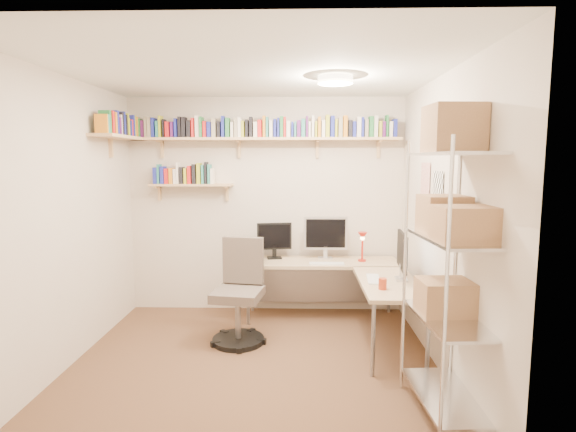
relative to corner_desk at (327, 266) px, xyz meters
The scene contains 6 objects.
ground 1.36m from the corner_desk, 125.67° to the right, with size 3.20×3.20×0.00m, color #4B2F20.
room_shell 1.48m from the corner_desk, 125.52° to the right, with size 3.24×3.04×2.52m.
wall_shelves 1.79m from the corner_desk, 163.09° to the left, with size 3.12×1.09×0.79m.
corner_desk is the anchor object (origin of this frame).
office_chair 1.01m from the corner_desk, 153.51° to the right, with size 0.54×0.55×1.02m.
wire_rack 1.98m from the corner_desk, 66.94° to the right, with size 0.46×0.86×2.15m.
Camera 1 is at (0.40, -3.75, 1.78)m, focal length 28.00 mm.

